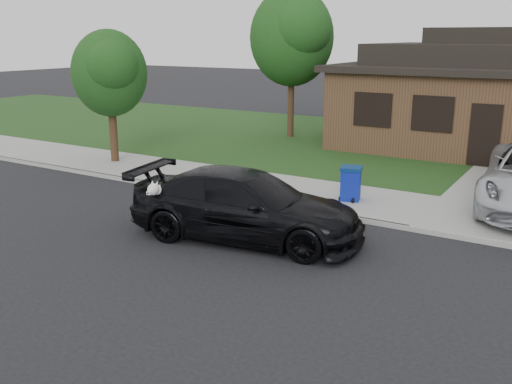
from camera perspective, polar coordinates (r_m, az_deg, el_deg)
The scene contains 9 objects.
ground at distance 12.69m, azimuth -6.29°, elevation -5.40°, with size 120.00×120.00×0.00m, color black.
sidewalk at distance 16.70m, azimuth 4.18°, elevation -0.01°, with size 60.00×3.00×0.12m, color gray.
curb at distance 15.43m, azimuth 1.62°, elevation -1.28°, with size 60.00×0.12×0.12m, color gray.
lawn at distance 23.92m, azimuth 13.03°, elevation 4.34°, with size 60.00×13.00×0.13m, color #193814.
sedan at distance 12.86m, azimuth -1.02°, elevation -1.36°, with size 5.64×2.99×1.56m.
recycling_bin at distance 15.76m, azimuth 9.45°, elevation 0.87°, with size 0.69×0.69×0.93m.
house at distance 24.68m, azimuth 23.76°, elevation 8.64°, with size 12.60×8.60×4.65m.
tree_0 at distance 25.09m, azimuth 3.82°, elevation 15.34°, with size 3.78×3.60×6.34m.
tree_2 at distance 20.65m, azimuth -14.40°, elevation 11.54°, with size 2.73×2.60×4.59m.
Camera 1 is at (7.31, -9.35, 4.48)m, focal length 40.00 mm.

